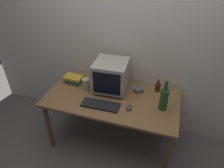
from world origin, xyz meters
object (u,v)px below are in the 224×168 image
keyboard (101,105)px  bottle_tall (164,99)px  bottle_short (158,87)px  computer_mouse (129,107)px  book_stack (74,79)px  cd_spindle (138,89)px  crt_monitor (111,76)px  metal_canister (86,84)px

keyboard → bottle_tall: bottle_tall is taller
bottle_tall → bottle_short: size_ratio=2.18×
computer_mouse → keyboard: bearing=-173.4°
book_stack → cd_spindle: 0.83m
bottle_tall → bottle_short: bottle_tall is taller
computer_mouse → crt_monitor: bearing=133.5°
crt_monitor → keyboard: crt_monitor is taller
crt_monitor → bottle_tall: 0.67m
crt_monitor → computer_mouse: 0.45m
bottle_tall → cd_spindle: 0.41m
computer_mouse → metal_canister: metal_canister is taller
crt_monitor → metal_canister: 0.32m
crt_monitor → book_stack: 0.52m
bottle_tall → crt_monitor: bearing=164.3°
keyboard → computer_mouse: computer_mouse is taller
computer_mouse → cd_spindle: 0.35m
bottle_short → book_stack: bearing=-172.6°
book_stack → computer_mouse: bearing=-19.8°
bottle_tall → computer_mouse: bearing=-161.9°
bottle_short → cd_spindle: size_ratio=1.36×
crt_monitor → bottle_tall: crt_monitor is taller
crt_monitor → cd_spindle: (0.33, 0.06, -0.17)m
keyboard → bottle_short: bottle_short is taller
bottle_short → metal_canister: (-0.83, -0.23, 0.02)m
computer_mouse → bottle_short: size_ratio=0.61×
keyboard → bottle_short: size_ratio=2.58×
bottle_short → keyboard: bearing=-139.7°
crt_monitor → book_stack: size_ratio=1.66×
computer_mouse → book_stack: size_ratio=0.41×
keyboard → bottle_short: (0.56, 0.47, 0.05)m
bottle_tall → book_stack: (-1.14, 0.18, -0.08)m
bottle_short → metal_canister: 0.86m
crt_monitor → computer_mouse: crt_monitor is taller
bottle_tall → cd_spindle: size_ratio=2.97×
cd_spindle → keyboard: bearing=-130.3°
keyboard → cd_spindle: bearing=47.8°
keyboard → cd_spindle: cd_spindle is taller
crt_monitor → keyboard: 0.39m
book_stack → metal_canister: 0.24m
bottle_tall → bottle_short: bearing=106.8°
bottle_tall → book_stack: bottle_tall is taller
book_stack → metal_canister: (0.22, -0.10, 0.03)m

